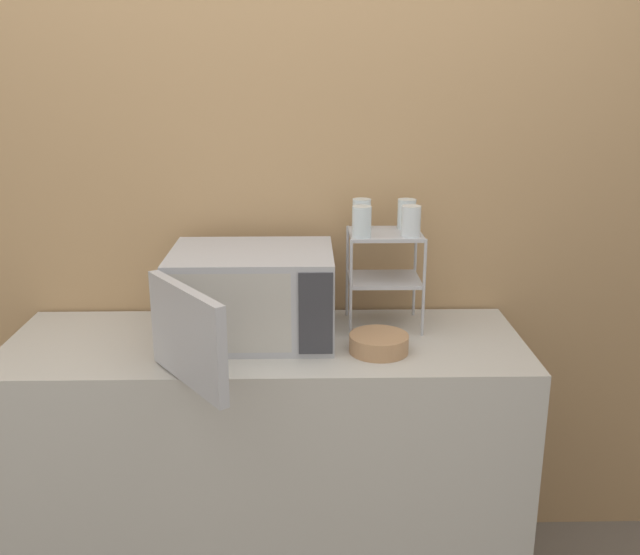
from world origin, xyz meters
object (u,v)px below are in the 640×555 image
object	(u,v)px
glass_front_left	(362,222)
microwave	(249,296)
glass_back_right	(407,214)
bowl	(379,344)
dish_rack	(385,259)
glass_front_right	(411,221)
glass_back_left	(362,214)

from	to	relation	value
glass_front_left	microwave	bearing A→B (deg)	-171.26
glass_front_left	glass_back_right	world-z (taller)	same
microwave	bowl	distance (m)	0.44
microwave	bowl	bearing A→B (deg)	-16.38
bowl	microwave	bearing A→B (deg)	163.62
dish_rack	bowl	size ratio (longest dim) A/B	1.77
microwave	bowl	xyz separation A→B (m)	(0.40, -0.12, -0.12)
glass_front_left	glass_back_right	distance (m)	0.20
glass_front_right	glass_back_left	size ratio (longest dim) A/B	1.00
dish_rack	bowl	xyz separation A→B (m)	(-0.04, -0.23, -0.20)
glass_back_left	glass_front_right	bearing A→B (deg)	-39.31
glass_front_left	bowl	size ratio (longest dim) A/B	0.54
glass_back_right	glass_back_left	world-z (taller)	same
bowl	glass_back_right	bearing A→B (deg)	68.59
glass_front_left	glass_front_right	bearing A→B (deg)	1.38
glass_front_right	bowl	size ratio (longest dim) A/B	0.54
glass_front_left	glass_back_left	distance (m)	0.13
glass_back_right	glass_front_right	distance (m)	0.11
glass_back_right	dish_rack	bearing A→B (deg)	-143.91
glass_back_left	bowl	bearing A→B (deg)	-83.15
glass_back_left	dish_rack	bearing A→B (deg)	-40.67
glass_front_right	glass_back_left	xyz separation A→B (m)	(-0.15, 0.12, 0.00)
bowl	glass_front_left	bearing A→B (deg)	104.59
glass_front_right	bowl	bearing A→B (deg)	-122.36
glass_back_right	microwave	bearing A→B (deg)	-161.61
glass_front_right	glass_back_right	bearing A→B (deg)	89.22
glass_back_right	glass_front_right	world-z (taller)	same
glass_front_left	bowl	bearing A→B (deg)	-75.41
microwave	glass_front_left	bearing A→B (deg)	8.74
dish_rack	bowl	distance (m)	0.31
microwave	glass_back_right	distance (m)	0.59
glass_front_right	bowl	distance (m)	0.40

